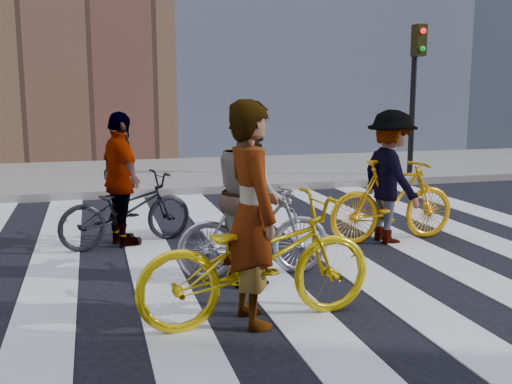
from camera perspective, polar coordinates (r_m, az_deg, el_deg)
name	(u,v)px	position (r m, az deg, el deg)	size (l,w,h in m)	color
ground	(305,267)	(6.87, 4.66, -7.12)	(100.00, 100.00, 0.00)	black
sidewalk_far	(194,173)	(13.99, -5.94, 1.80)	(100.00, 5.00, 0.15)	gray
zebra_crosswalk	(305,266)	(6.87, 4.66, -7.07)	(8.25, 10.00, 0.01)	silver
traffic_signal	(416,76)	(13.30, 14.96, 10.65)	(0.22, 0.42, 3.33)	black
bike_yellow_left	(258,260)	(5.14, 0.16, -6.48)	(0.73, 2.11, 1.11)	#D6B80B
bike_silver_mid	(255,232)	(6.36, -0.14, -3.79)	(0.47, 1.66, 1.00)	#9FA0A9
bike_yellow_right	(393,201)	(8.06, 12.92, -0.81)	(0.52, 1.83, 1.10)	#ECA10D
bike_dark_rear	(126,210)	(7.86, -12.25, -1.65)	(0.62, 1.78, 0.93)	black
rider_left	(252,214)	(5.03, -0.38, -2.11)	(0.70, 0.46, 1.91)	slate
rider_mid	(250,193)	(6.26, -0.58, -0.12)	(0.89, 0.69, 1.83)	slate
rider_right	(390,177)	(7.98, 12.69, 1.42)	(1.12, 0.64, 1.73)	slate
rider_rear	(121,180)	(7.79, -12.72, 1.17)	(1.01, 0.42, 1.72)	slate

